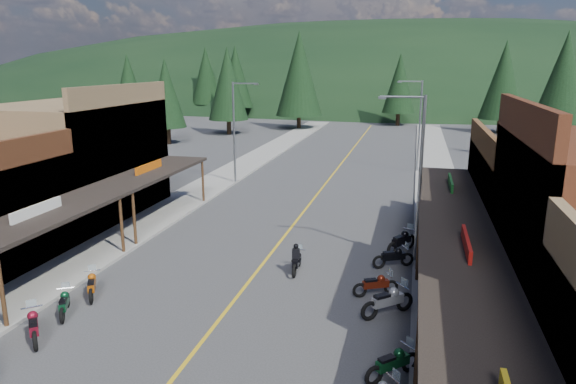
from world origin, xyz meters
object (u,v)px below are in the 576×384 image
Objects in this scene: shop_east_3 at (554,203)px; bike_west_7 at (64,302)px; pine_3 at (400,83)px; pine_0 at (128,82)px; bike_east_9 at (376,284)px; bike_east_11 at (402,240)px; pine_8 at (166,93)px; bike_west_8 at (92,284)px; pedestrian_east_b at (438,237)px; shop_west_3 at (75,160)px; pine_1 at (236,77)px; bike_east_7 at (393,362)px; rider_on_bike at (297,260)px; streetlight_2 at (417,172)px; pine_10 at (228,84)px; bike_east_10 at (393,256)px; pine_7 at (206,76)px; pine_11 at (562,88)px; bike_east_8 at (388,300)px; bike_west_6 at (33,325)px; pedestrian_east_a at (474,372)px; streetlight_3 at (418,122)px; pine_4 at (504,80)px; pine_2 at (299,74)px; streetlight_1 at (236,128)px.

bike_west_7 is (-19.60, -12.06, -2.00)m from shop_east_3.
pine_0 is at bearing -174.81° from pine_3.
bike_east_9 is 0.83× the size of bike_east_11.
pine_8 is 42.21m from bike_east_11.
bike_west_8 is 16.27m from pedestrian_east_b.
shop_west_3 is 5.67× the size of bike_east_9.
shop_east_3 is at bearing -57.25° from pine_1.
bike_east_7 is 8.73m from rider_on_bike.
streetlight_2 is 4.03m from bike_east_11.
pine_10 is (-4.22, 38.70, 3.27)m from shop_west_3.
streetlight_2 is 3.44× the size of bike_east_11.
bike_east_7 reaches higher than bike_east_9.
bike_east_10 is (46.09, -54.88, -5.91)m from pine_0.
streetlight_2 reaches higher than bike_east_7.
pine_7 is 78.50m from rider_on_bike.
pine_0 is (-53.75, 50.70, 3.95)m from shop_east_3.
pedestrian_east_b reaches higher than bike_west_7.
bike_east_10 is at bearing -60.67° from pine_10.
pine_10 is 0.94× the size of pine_11.
pine_0 reaches higher than bike_east_8.
pedestrian_east_a is (14.39, -0.09, 0.47)m from bike_west_6.
streetlight_3 is 32.09m from pine_4.
pine_2 reaches higher than pedestrian_east_a.
rider_on_bike is 1.05× the size of pedestrian_east_a.
bike_east_11 is at bearing 114.20° from streetlight_2.
pine_11 is 5.32× the size of bike_east_8.
pine_2 reaches higher than pine_8.
pine_4 is (24.95, 38.00, 2.78)m from streetlight_1.
streetlight_3 is 21.06m from pedestrian_east_b.
pine_11 reaches higher than bike_west_6.
streetlight_3 is 25.36m from rider_on_bike.
pine_10 is 39.85m from pine_11.
pine_7 is (-50.00, 16.00, 0.00)m from pine_4.
shop_east_3 reaches higher than bike_east_7.
bike_west_8 is at bearing -147.07° from bike_east_7.
bike_east_11 is at bearing -71.41° from pine_2.
shop_east_3 is at bearing -38.75° from pine_8.
pine_11 is at bearing -33.69° from pine_2.
pine_1 is 5.94× the size of bike_west_6.
pine_7 reaches higher than bike_west_8.
pine_8 is at bearing 160.95° from streetlight_3.
pine_11 is at bearing 117.18° from bike_east_7.
pine_2 reaches higher than shop_west_3.
pedestrian_east_a is at bearing -86.91° from streetlight_3.
pine_1 is 69.01m from pedestrian_east_b.
pine_11 is at bearing 30.70° from streetlight_1.
shop_east_3 is 0.87× the size of pine_4.
bike_east_7 is (-0.45, -9.90, -3.88)m from streetlight_2.
bike_east_8 is 5.42m from rider_on_bike.
rider_on_bike reaches higher than bike_east_7.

